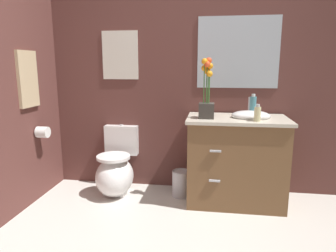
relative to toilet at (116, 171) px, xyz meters
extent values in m
cube|color=brown|center=(0.92, 0.30, 1.01)|extent=(4.52, 0.05, 2.50)
ellipsoid|color=white|center=(0.00, -0.05, -0.04)|extent=(0.38, 0.48, 0.40)
cube|color=white|center=(0.00, 0.00, -0.15)|extent=(0.22, 0.26, 0.18)
cube|color=white|center=(0.00, 0.24, 0.28)|extent=(0.36, 0.13, 0.32)
cylinder|color=white|center=(0.00, -0.07, 0.17)|extent=(0.34, 0.34, 0.03)
cylinder|color=#B7B7BC|center=(0.00, 0.24, 0.44)|extent=(0.04, 0.04, 0.02)
cube|color=brown|center=(1.21, -0.03, 0.16)|extent=(0.90, 0.52, 0.81)
cube|color=beige|center=(1.21, -0.03, 0.59)|extent=(0.94, 0.56, 0.03)
ellipsoid|color=white|center=(1.33, -0.03, 0.62)|extent=(0.36, 0.26, 0.10)
cylinder|color=#B7B7BC|center=(1.33, 0.13, 0.69)|extent=(0.02, 0.02, 0.18)
cube|color=#B7B7BC|center=(1.01, -0.30, 0.34)|extent=(0.10, 0.02, 0.02)
cube|color=#B7B7BC|center=(1.01, -0.30, 0.07)|extent=(0.10, 0.02, 0.02)
cube|color=#38332D|center=(0.92, -0.10, 0.67)|extent=(0.14, 0.14, 0.14)
cylinder|color=#386B2D|center=(0.94, -0.09, 0.91)|extent=(0.01, 0.01, 0.34)
sphere|color=orange|center=(0.94, -0.09, 1.08)|extent=(0.06, 0.06, 0.06)
cylinder|color=#386B2D|center=(0.93, -0.08, 0.93)|extent=(0.01, 0.01, 0.38)
sphere|color=#EA4C23|center=(0.93, -0.08, 1.12)|extent=(0.06, 0.06, 0.06)
cylinder|color=#386B2D|center=(0.92, -0.08, 0.89)|extent=(0.01, 0.01, 0.29)
sphere|color=orange|center=(0.92, -0.08, 1.03)|extent=(0.06, 0.06, 0.06)
cylinder|color=#386B2D|center=(0.89, -0.08, 0.90)|extent=(0.01, 0.01, 0.32)
sphere|color=orange|center=(0.89, -0.08, 1.06)|extent=(0.06, 0.06, 0.06)
cylinder|color=#386B2D|center=(0.90, -0.12, 0.93)|extent=(0.01, 0.01, 0.38)
sphere|color=orange|center=(0.90, -0.12, 1.12)|extent=(0.06, 0.06, 0.06)
cylinder|color=#386B2D|center=(0.92, -0.13, 0.92)|extent=(0.01, 0.01, 0.35)
sphere|color=#EA4C23|center=(0.92, -0.13, 1.09)|extent=(0.06, 0.06, 0.06)
cylinder|color=#386B2D|center=(0.94, -0.13, 0.87)|extent=(0.01, 0.01, 0.27)
sphere|color=orange|center=(0.94, -0.13, 1.01)|extent=(0.06, 0.06, 0.06)
cylinder|color=beige|center=(1.37, -0.20, 0.66)|extent=(0.06, 0.06, 0.13)
cylinder|color=#B7B7BC|center=(1.37, -0.20, 0.74)|extent=(0.03, 0.03, 0.02)
cylinder|color=teal|center=(1.35, 0.00, 0.70)|extent=(0.06, 0.06, 0.20)
cylinder|color=silver|center=(1.35, 0.00, 0.81)|extent=(0.03, 0.03, 0.02)
cylinder|color=#B7B7BC|center=(0.68, 0.02, -0.11)|extent=(0.18, 0.18, 0.26)
torus|color=#B7B7BC|center=(0.68, 0.02, 0.02)|extent=(0.18, 0.18, 0.01)
cube|color=silver|center=(0.00, 0.27, 1.19)|extent=(0.38, 0.01, 0.50)
cube|color=#B2BCC6|center=(1.21, 0.27, 1.21)|extent=(0.80, 0.01, 0.70)
cube|color=tan|center=(-0.72, -0.28, 0.96)|extent=(0.03, 0.28, 0.52)
cylinder|color=white|center=(-0.67, -0.20, 0.44)|extent=(0.11, 0.11, 0.11)
camera|label=1|loc=(0.97, -2.88, 1.08)|focal=32.29mm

